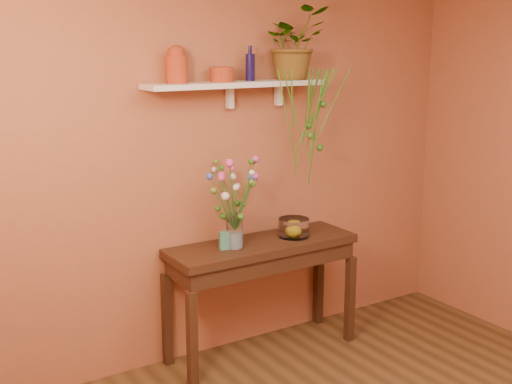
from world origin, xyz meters
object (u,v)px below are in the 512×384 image
at_px(terracotta_jug, 176,65).
at_px(spider_plant, 294,43).
at_px(sideboard, 262,258).
at_px(bouquet, 234,186).
at_px(blue_bottle, 250,67).
at_px(glass_bowl, 294,228).
at_px(glass_vase, 235,234).

xyz_separation_m(terracotta_jug, spider_plant, (0.88, -0.03, 0.14)).
height_order(sideboard, bouquet, bouquet).
relative_size(blue_bottle, spider_plant, 0.47).
height_order(terracotta_jug, glass_bowl, terracotta_jug).
relative_size(glass_vase, bouquet, 0.46).
height_order(sideboard, blue_bottle, blue_bottle).
bearing_deg(glass_bowl, blue_bottle, 151.08).
xyz_separation_m(blue_bottle, glass_vase, (-0.22, -0.16, -1.10)).
height_order(spider_plant, glass_vase, spider_plant).
xyz_separation_m(terracotta_jug, glass_vase, (0.33, -0.16, -1.12)).
height_order(spider_plant, glass_bowl, spider_plant).
distance_m(terracotta_jug, glass_vase, 1.18).
distance_m(blue_bottle, spider_plant, 0.37).
relative_size(sideboard, glass_bowl, 6.22).
xyz_separation_m(sideboard, bouquet, (-0.23, -0.01, 0.55)).
distance_m(sideboard, blue_bottle, 1.33).
distance_m(blue_bottle, glass_bowl, 1.18).
distance_m(spider_plant, glass_vase, 1.38).
relative_size(terracotta_jug, bouquet, 0.47).
bearing_deg(terracotta_jug, sideboard, -13.63).
height_order(terracotta_jug, blue_bottle, terracotta_jug).
height_order(glass_vase, bouquet, bouquet).
relative_size(blue_bottle, glass_vase, 0.99).
xyz_separation_m(blue_bottle, glass_bowl, (0.27, -0.15, -1.14)).
distance_m(blue_bottle, bouquet, 0.82).
bearing_deg(blue_bottle, glass_bowl, -28.92).
distance_m(sideboard, terracotta_jug, 1.46).
height_order(sideboard, spider_plant, spider_plant).
height_order(spider_plant, bouquet, spider_plant).
height_order(blue_bottle, glass_vase, blue_bottle).
bearing_deg(spider_plant, glass_bowl, -118.15).
relative_size(blue_bottle, glass_bowl, 1.06).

